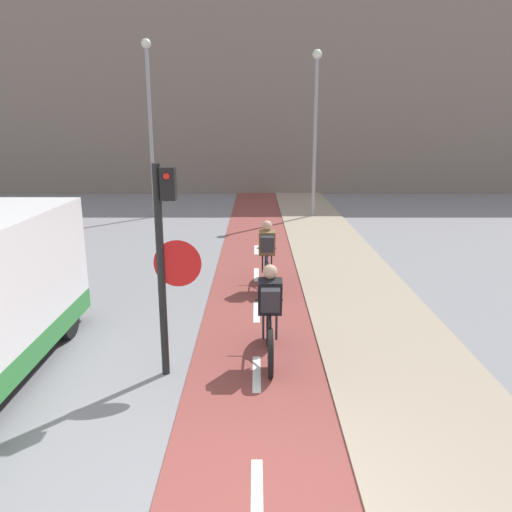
% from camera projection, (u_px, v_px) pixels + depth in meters
% --- Properties ---
extents(building_row_background, '(60.00, 5.20, 11.64)m').
position_uv_depth(building_row_background, '(256.00, 82.00, 27.54)').
color(building_row_background, slate).
rests_on(building_row_background, ground_plane).
extents(traffic_light_pole, '(0.67, 0.25, 3.07)m').
position_uv_depth(traffic_light_pole, '(166.00, 249.00, 6.89)').
color(traffic_light_pole, black).
rests_on(traffic_light_pole, ground_plane).
extents(street_lamp_far, '(0.36, 0.36, 6.63)m').
position_uv_depth(street_lamp_far, '(149.00, 111.00, 18.90)').
color(street_lamp_far, gray).
rests_on(street_lamp_far, ground_plane).
extents(street_lamp_sidewalk, '(0.36, 0.36, 6.25)m').
position_uv_depth(street_lamp_sidewalk, '(315.00, 117.00, 18.93)').
color(street_lamp_sidewalk, gray).
rests_on(street_lamp_sidewalk, ground_plane).
extents(cyclist_near, '(0.46, 1.76, 1.55)m').
position_uv_depth(cyclist_near, '(269.00, 317.00, 7.59)').
color(cyclist_near, black).
rests_on(cyclist_near, ground_plane).
extents(cyclist_far, '(0.46, 1.71, 1.54)m').
position_uv_depth(cyclist_far, '(266.00, 257.00, 11.07)').
color(cyclist_far, black).
rests_on(cyclist_far, ground_plane).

